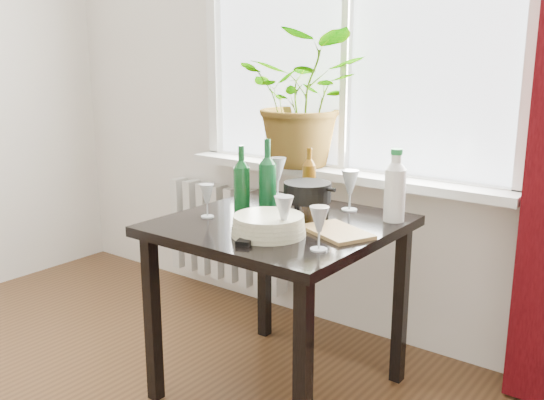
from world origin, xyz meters
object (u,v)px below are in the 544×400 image
Objects in this scene: wineglass_front_right at (284,218)px; wineglass_far_right at (319,228)px; potted_plant at (306,99)px; wine_bottle_left at (242,180)px; table at (280,243)px; cleaning_bottle at (395,185)px; tv_remote at (250,238)px; wineglass_back_center at (350,190)px; cutting_board at (337,232)px; fondue_pot at (307,200)px; wineglass_back_left at (278,176)px; wine_bottle_right at (267,176)px; radiator at (226,233)px; plate_stack at (268,225)px; wineglass_front_left at (207,201)px; bottle_amber at (309,175)px.

wineglass_front_right is 1.05× the size of wineglass_far_right.
potted_plant is 2.29× the size of wine_bottle_left.
cleaning_bottle reaches higher than table.
wineglass_front_right is at bearing 15.24° from tv_remote.
wineglass_back_center reaches higher than cutting_board.
fondue_pot is 0.24m from cutting_board.
potted_plant is 3.53× the size of wineglass_back_left.
wine_bottle_right is 1.19× the size of cutting_board.
radiator is at bearing 153.56° from wineglass_back_left.
potted_plant reaches higher than wineglass_far_right.
table is 3.09× the size of plate_stack.
potted_plant is (-0.28, 0.59, 0.52)m from table.
wineglass_far_right is 0.81m from wineglass_back_left.
potted_plant reaches higher than wineglass_back_center.
plate_stack is at bearing -51.75° from wine_bottle_right.
wineglass_far_right is (0.43, -0.28, -0.08)m from wine_bottle_right.
wineglass_front_right is at bearing -50.57° from table.
wineglass_front_left is 0.64× the size of fondue_pot.
cutting_board is (1.12, -0.64, 0.37)m from radiator.
wineglass_back_center reaches higher than radiator.
cleaning_bottle is 1.74× the size of tv_remote.
cleaning_bottle is 0.49m from wineglass_far_right.
bottle_amber reaches higher than wineglass_front_left.
bottle_amber is (0.21, -0.28, -0.31)m from potted_plant.
cutting_board is at bearing 104.25° from wineglass_far_right.
potted_plant is 0.81m from wineglass_front_left.
wineglass_far_right is at bearing -70.41° from wineglass_back_center.
wine_bottle_left is 0.92× the size of wine_bottle_right.
wineglass_front_right is 0.51m from wineglass_back_center.
table is at bearing 82.41° from tv_remote.
plate_stack is at bearing -121.60° from cleaning_bottle.
wineglass_back_center is 0.50m from plate_stack.
cutting_board is at bearing -33.37° from wineglass_back_left.
wineglass_far_right reaches higher than radiator.
potted_plant reaches higher than plate_stack.
plate_stack is (0.28, -0.18, -0.11)m from wine_bottle_left.
wine_bottle_right reaches higher than wineglass_front_right.
wineglass_back_left is at bearing -26.44° from radiator.
fondue_pot is (-0.07, -0.21, -0.01)m from wineglass_back_center.
wineglass_back_left is at bearing 89.84° from wineglass_front_left.
wineglass_far_right is at bearing -43.41° from wineglass_back_left.
tv_remote is at bearing -44.54° from radiator.
tv_remote reaches higher than cutting_board.
table is 0.39m from bottle_amber.
plate_stack is (0.35, -0.04, -0.03)m from wineglass_front_left.
tv_remote is at bearing -76.27° from fondue_pot.
wineglass_back_center is at bearing 62.17° from tv_remote.
fondue_pot reaches higher than cutting_board.
radiator is at bearing 127.34° from wineglass_front_left.
wine_bottle_right is 0.20m from fondue_pot.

